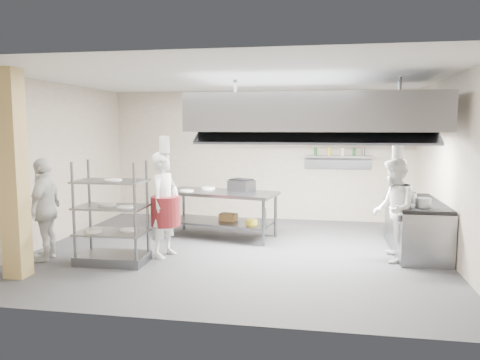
% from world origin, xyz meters
% --- Properties ---
extents(floor, '(7.00, 7.00, 0.00)m').
position_xyz_m(floor, '(0.00, 0.00, 0.00)').
color(floor, '#2C2C2E').
rests_on(floor, ground).
extents(ceiling, '(7.00, 7.00, 0.00)m').
position_xyz_m(ceiling, '(0.00, 0.00, 3.00)').
color(ceiling, silver).
rests_on(ceiling, wall_back).
extents(wall_back, '(7.00, 0.00, 7.00)m').
position_xyz_m(wall_back, '(0.00, 3.00, 1.50)').
color(wall_back, tan).
rests_on(wall_back, ground).
extents(wall_left, '(0.00, 6.00, 6.00)m').
position_xyz_m(wall_left, '(-3.50, 0.00, 1.50)').
color(wall_left, tan).
rests_on(wall_left, ground).
extents(wall_right, '(0.00, 6.00, 6.00)m').
position_xyz_m(wall_right, '(3.50, 0.00, 1.50)').
color(wall_right, tan).
rests_on(wall_right, ground).
extents(column, '(0.30, 0.30, 3.00)m').
position_xyz_m(column, '(-2.90, -1.90, 1.50)').
color(column, '#D7B76E').
rests_on(column, floor).
extents(exhaust_hood, '(4.00, 2.50, 0.60)m').
position_xyz_m(exhaust_hood, '(1.30, 0.40, 2.40)').
color(exhaust_hood, gray).
rests_on(exhaust_hood, ceiling).
extents(hood_strip_a, '(1.60, 0.12, 0.04)m').
position_xyz_m(hood_strip_a, '(0.40, 0.40, 2.08)').
color(hood_strip_a, white).
rests_on(hood_strip_a, exhaust_hood).
extents(hood_strip_b, '(1.60, 0.12, 0.04)m').
position_xyz_m(hood_strip_b, '(2.20, 0.40, 2.08)').
color(hood_strip_b, white).
rests_on(hood_strip_b, exhaust_hood).
extents(wall_shelf, '(1.50, 0.28, 0.04)m').
position_xyz_m(wall_shelf, '(1.80, 2.84, 1.50)').
color(wall_shelf, gray).
rests_on(wall_shelf, wall_back).
extents(island, '(2.33, 1.33, 0.91)m').
position_xyz_m(island, '(-0.51, 1.00, 0.46)').
color(island, gray).
rests_on(island, floor).
extents(island_worktop, '(2.33, 1.33, 0.06)m').
position_xyz_m(island_worktop, '(-0.51, 1.00, 0.88)').
color(island_worktop, gray).
rests_on(island_worktop, island).
extents(island_undershelf, '(2.14, 1.21, 0.04)m').
position_xyz_m(island_undershelf, '(-0.51, 1.00, 0.30)').
color(island_undershelf, slate).
rests_on(island_undershelf, island).
extents(pass_rack, '(1.11, 0.66, 1.64)m').
position_xyz_m(pass_rack, '(-1.84, -1.03, 0.82)').
color(pass_rack, slate).
rests_on(pass_rack, floor).
extents(cooking_range, '(0.80, 2.00, 0.84)m').
position_xyz_m(cooking_range, '(3.08, 0.50, 0.42)').
color(cooking_range, gray).
rests_on(cooking_range, floor).
extents(range_top, '(0.78, 1.96, 0.06)m').
position_xyz_m(range_top, '(3.08, 0.50, 0.87)').
color(range_top, black).
rests_on(range_top, cooking_range).
extents(chef_head, '(0.57, 0.73, 1.76)m').
position_xyz_m(chef_head, '(-1.13, -0.51, 0.88)').
color(chef_head, silver).
rests_on(chef_head, floor).
extents(chef_line, '(0.71, 0.87, 1.68)m').
position_xyz_m(chef_line, '(2.60, -0.11, 0.84)').
color(chef_line, silver).
rests_on(chef_line, floor).
extents(chef_plating, '(0.55, 1.03, 1.68)m').
position_xyz_m(chef_plating, '(-3.00, -1.02, 0.84)').
color(chef_plating, white).
rests_on(chef_plating, floor).
extents(griddle, '(0.56, 0.51, 0.22)m').
position_xyz_m(griddle, '(-0.11, 1.10, 1.02)').
color(griddle, gray).
rests_on(griddle, island_worktop).
extents(wicker_basket, '(0.37, 0.29, 0.14)m').
position_xyz_m(wicker_basket, '(-0.37, 1.06, 0.39)').
color(wicker_basket, olive).
rests_on(wicker_basket, island_undershelf).
extents(stockpot, '(0.23, 0.23, 0.16)m').
position_xyz_m(stockpot, '(2.92, 0.35, 0.98)').
color(stockpot, gray).
rests_on(stockpot, range_top).
extents(plate_stack, '(0.28, 0.28, 0.05)m').
position_xyz_m(plate_stack, '(-1.84, -1.03, 0.53)').
color(plate_stack, white).
rests_on(plate_stack, pass_rack).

